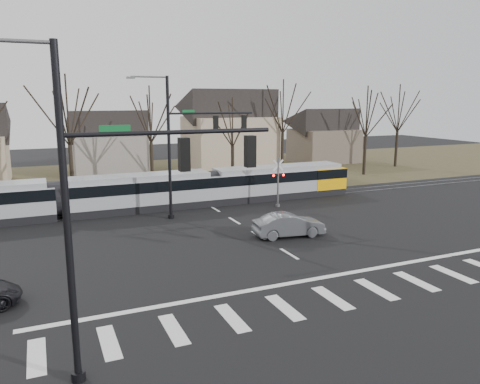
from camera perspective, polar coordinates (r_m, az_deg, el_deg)
name	(u,v)px	position (r m, az deg, el deg)	size (l,w,h in m)	color
ground	(308,265)	(25.21, 8.28, -8.82)	(140.00, 140.00, 0.00)	black
grass_verge	(160,176)	(54.25, -9.73, 1.97)	(140.00, 28.00, 0.01)	#38331E
crosswalk	(355,293)	(22.16, 13.82, -11.92)	(27.00, 2.60, 0.01)	silver
stop_line	(327,277)	(23.80, 10.58, -10.12)	(28.00, 0.35, 0.01)	silver
lane_dashes	(207,204)	(39.16, -4.09, -1.46)	(0.18, 30.00, 0.01)	silver
rail_pair	(207,204)	(38.97, -3.99, -1.48)	(90.00, 1.52, 0.06)	#59595E
tram	(139,191)	(37.41, -12.20, 0.12)	(37.42, 2.78, 2.84)	gray
sedan	(289,225)	(29.97, 5.97, -4.01)	(4.68, 2.10, 1.49)	#4C4F53
signal_pole_near_left	(122,197)	(14.52, -14.23, -0.63)	(9.28, 0.44, 10.20)	black
signal_pole_far	(190,140)	(34.24, -6.08, 6.33)	(9.28, 0.44, 10.20)	black
rail_crossing_signal	(278,184)	(37.88, 4.66, 1.00)	(1.08, 0.36, 4.00)	#59595B
tree_row	(192,135)	(48.45, -5.89, 6.93)	(59.20, 7.20, 10.00)	black
house_b	(108,140)	(56.76, -15.78, 6.15)	(8.64, 7.56, 7.65)	gray
house_c	(229,127)	(57.39, -1.32, 7.88)	(10.80, 8.64, 10.10)	tan
house_d	(324,133)	(66.28, 10.21, 7.07)	(8.64, 7.56, 7.65)	brown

